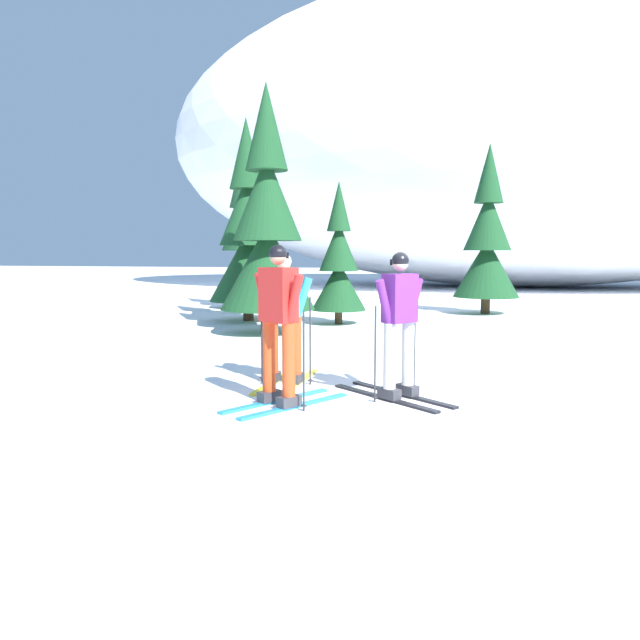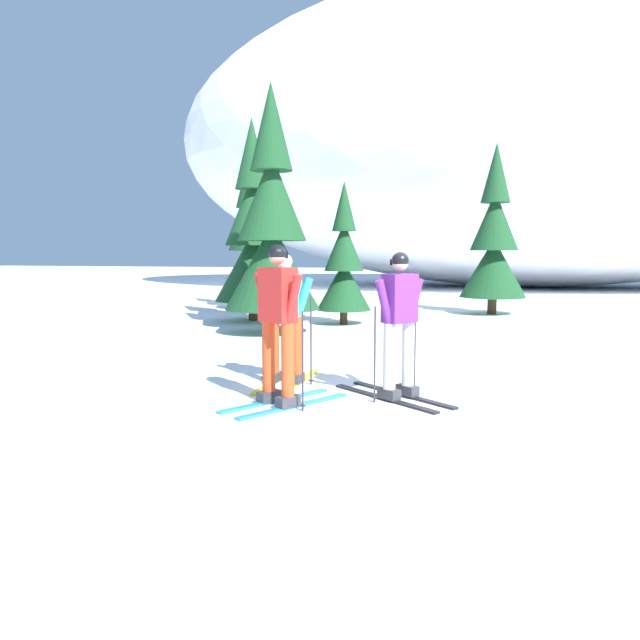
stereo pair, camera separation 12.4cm
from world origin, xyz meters
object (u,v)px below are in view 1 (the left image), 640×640
Objects in this scene: skier_cyan_jacket at (284,317)px; skier_purple_jacket at (399,323)px; pine_tree_far_left at (243,244)px; pine_tree_left at (247,237)px; pine_tree_center_left at (267,230)px; pine_tree_center_right at (339,265)px; pine_tree_right at (487,243)px; skier_red_jacket at (279,321)px.

skier_purple_jacket reaches higher than skier_cyan_jacket.
pine_tree_left reaches higher than pine_tree_far_left.
skier_purple_jacket is 0.33× the size of pine_tree_center_left.
pine_tree_left is 2.61m from pine_tree_center_left.
pine_tree_right is (3.65, 3.45, 0.56)m from pine_tree_center_right.
skier_cyan_jacket is 11.42m from pine_tree_far_left.
pine_tree_center_right is at bearing -136.63° from pine_tree_right.
pine_tree_center_left is at bearing -60.39° from pine_tree_left.
pine_tree_left reaches higher than pine_tree_center_right.
pine_tree_center_right is (-0.66, 6.88, 0.54)m from skier_cyan_jacket.
skier_red_jacket is 0.38× the size of pine_tree_far_left.
skier_purple_jacket is (1.58, -0.47, 0.01)m from skier_cyan_jacket.
pine_tree_center_left reaches higher than skier_red_jacket.
skier_cyan_jacket is 0.50× the size of pine_tree_center_right.
pine_tree_far_left is at bearing 119.05° from skier_purple_jacket.
pine_tree_far_left is at bearing 179.04° from pine_tree_right.
pine_tree_center_right is (2.44, -0.20, -0.70)m from pine_tree_left.
pine_tree_right is (2.99, 10.32, 1.11)m from skier_cyan_jacket.
pine_tree_right is (1.41, 10.79, 1.10)m from skier_purple_jacket.
pine_tree_center_right is (3.83, -3.57, -0.57)m from pine_tree_far_left.
pine_tree_left is (1.38, -3.37, 0.13)m from pine_tree_far_left.
skier_cyan_jacket is 0.36× the size of pine_tree_far_left.
pine_tree_right is at bearing 73.85° from skier_cyan_jacket.
skier_purple_jacket is at bearing -16.49° from skier_cyan_jacket.
pine_tree_center_left is at bearing -119.20° from pine_tree_center_right.
pine_tree_left is 0.96× the size of pine_tree_center_left.
skier_purple_jacket is 7.70m from pine_tree_center_right.
skier_cyan_jacket is at bearing -66.32° from pine_tree_left.
skier_cyan_jacket is 6.93m from pine_tree_center_right.
pine_tree_left is (-3.10, 7.08, 1.24)m from skier_cyan_jacket.
pine_tree_far_left is at bearing 112.34° from skier_red_jacket.
pine_tree_far_left is (-4.48, 10.45, 1.11)m from skier_cyan_jacket.
pine_tree_center_left reaches higher than skier_purple_jacket.
pine_tree_left reaches higher than skier_purple_jacket.
skier_purple_jacket is at bearing -57.25° from pine_tree_center_left.
skier_red_jacket is at bearing -103.29° from pine_tree_right.
pine_tree_center_right is at bearing 106.94° from skier_purple_jacket.
pine_tree_far_left is 6.24m from pine_tree_center_left.
skier_purple_jacket is at bearing -58.17° from pine_tree_left.
pine_tree_left is at bearing 113.68° from skier_cyan_jacket.
skier_purple_jacket is at bearing -60.95° from pine_tree_far_left.
skier_purple_jacket is 10.94m from pine_tree_right.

